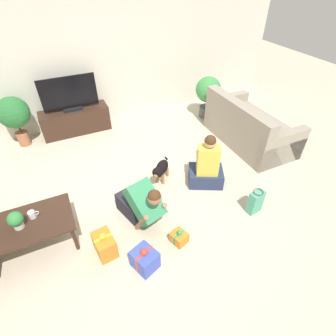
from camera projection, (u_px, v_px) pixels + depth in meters
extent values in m
plane|color=beige|center=(141.00, 198.00, 3.91)|extent=(16.00, 16.00, 0.00)
cube|color=beige|center=(87.00, 59.00, 4.93)|extent=(8.40, 0.06, 2.60)
cube|color=gray|center=(250.00, 131.00, 4.97)|extent=(0.94, 1.74, 0.44)
cube|color=gray|center=(238.00, 114.00, 4.58)|extent=(0.20, 1.74, 0.42)
cube|color=gray|center=(281.00, 149.00, 4.36)|extent=(0.94, 0.16, 0.62)
cube|color=gray|center=(226.00, 109.00, 5.47)|extent=(0.94, 0.16, 0.62)
cube|color=#288E6B|center=(256.00, 122.00, 4.49)|extent=(0.18, 0.34, 0.32)
cube|color=#EACC4C|center=(237.00, 109.00, 4.87)|extent=(0.18, 0.34, 0.32)
cube|color=#382319|center=(27.00, 224.00, 3.01)|extent=(1.01, 0.63, 0.03)
cylinder|color=#382319|center=(75.00, 238.00, 3.12)|extent=(0.04, 0.04, 0.41)
cylinder|color=#382319|center=(68.00, 209.00, 3.48)|extent=(0.04, 0.04, 0.41)
cube|color=#382319|center=(76.00, 121.00, 5.24)|extent=(1.30, 0.42, 0.49)
cube|color=black|center=(73.00, 108.00, 5.07)|extent=(0.36, 0.20, 0.05)
cube|color=black|center=(69.00, 92.00, 4.87)|extent=(1.03, 0.03, 0.60)
cylinder|color=#A36042|center=(24.00, 138.00, 4.95)|extent=(0.21, 0.21, 0.27)
cylinder|color=brown|center=(20.00, 128.00, 4.81)|extent=(0.04, 0.04, 0.17)
sphere|color=#286B33|center=(13.00, 112.00, 4.61)|extent=(0.55, 0.55, 0.55)
cylinder|color=#4C4C51|center=(206.00, 111.00, 5.83)|extent=(0.31, 0.31, 0.23)
cylinder|color=brown|center=(207.00, 103.00, 5.71)|extent=(0.06, 0.06, 0.16)
sphere|color=#3D8E47|center=(208.00, 90.00, 5.51)|extent=(0.53, 0.53, 0.53)
cube|color=#23232D|center=(133.00, 205.00, 3.62)|extent=(0.40, 0.50, 0.28)
cube|color=#338456|center=(145.00, 202.00, 3.25)|extent=(0.45, 0.59, 0.48)
sphere|color=#8E6647|center=(154.00, 198.00, 3.00)|extent=(0.17, 0.17, 0.17)
sphere|color=#472D19|center=(154.00, 196.00, 2.98)|extent=(0.16, 0.16, 0.16)
cylinder|color=#8E6647|center=(141.00, 222.00, 3.24)|extent=(0.14, 0.29, 0.43)
cylinder|color=#8E6647|center=(159.00, 211.00, 3.39)|extent=(0.14, 0.29, 0.43)
cube|color=#283351|center=(205.00, 176.00, 4.12)|extent=(0.65, 0.59, 0.24)
cube|color=gold|center=(208.00, 160.00, 3.85)|extent=(0.38, 0.32, 0.47)
sphere|color=tan|center=(210.00, 142.00, 3.66)|extent=(0.18, 0.18, 0.18)
sphere|color=#472D19|center=(210.00, 141.00, 3.63)|extent=(0.16, 0.16, 0.16)
cylinder|color=tan|center=(215.00, 156.00, 4.05)|extent=(0.17, 0.26, 0.06)
cylinder|color=tan|center=(198.00, 156.00, 4.06)|extent=(0.17, 0.26, 0.06)
ellipsoid|color=black|center=(162.00, 167.00, 4.10)|extent=(0.34, 0.34, 0.19)
sphere|color=black|center=(157.00, 172.00, 3.92)|extent=(0.16, 0.16, 0.16)
sphere|color=olive|center=(156.00, 176.00, 3.89)|extent=(0.07, 0.07, 0.07)
cylinder|color=black|center=(166.00, 158.00, 4.21)|extent=(0.10, 0.10, 0.12)
cylinder|color=olive|center=(157.00, 178.00, 4.14)|extent=(0.04, 0.04, 0.15)
cylinder|color=olive|center=(163.00, 180.00, 4.12)|extent=(0.04, 0.04, 0.15)
cylinder|color=olive|center=(162.00, 171.00, 4.29)|extent=(0.04, 0.04, 0.15)
cylinder|color=olive|center=(167.00, 172.00, 4.26)|extent=(0.04, 0.04, 0.15)
cube|color=#3D51BC|center=(145.00, 259.00, 2.99)|extent=(0.32, 0.34, 0.26)
cube|color=red|center=(145.00, 259.00, 2.99)|extent=(0.24, 0.12, 0.26)
sphere|color=red|center=(144.00, 252.00, 2.89)|extent=(0.09, 0.09, 0.09)
cube|color=orange|center=(179.00, 238.00, 3.28)|extent=(0.23, 0.24, 0.15)
cube|color=#2D934C|center=(179.00, 238.00, 3.28)|extent=(0.18, 0.09, 0.15)
sphere|color=#2D934C|center=(179.00, 233.00, 3.22)|extent=(0.06, 0.06, 0.06)
cube|color=orange|center=(105.00, 245.00, 3.12)|extent=(0.25, 0.33, 0.28)
cube|color=yellow|center=(105.00, 245.00, 3.12)|extent=(0.22, 0.06, 0.28)
sphere|color=yellow|center=(103.00, 236.00, 3.02)|extent=(0.07, 0.07, 0.07)
cube|color=#4CA384|center=(255.00, 202.00, 3.62)|extent=(0.23, 0.15, 0.35)
torus|color=#4C3823|center=(258.00, 192.00, 3.49)|extent=(0.16, 0.16, 0.01)
cylinder|color=silver|center=(32.00, 215.00, 3.05)|extent=(0.08, 0.08, 0.09)
torus|color=silver|center=(37.00, 213.00, 3.06)|extent=(0.06, 0.01, 0.06)
cylinder|color=beige|center=(19.00, 225.00, 2.94)|extent=(0.11, 0.11, 0.07)
sphere|color=#337F3D|center=(15.00, 219.00, 2.88)|extent=(0.17, 0.17, 0.17)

